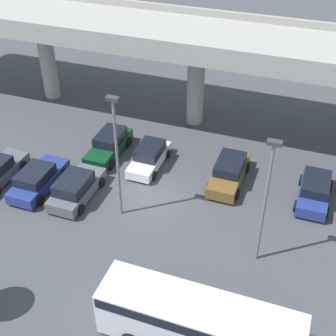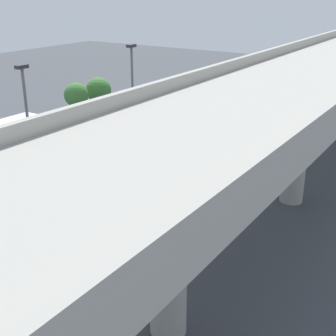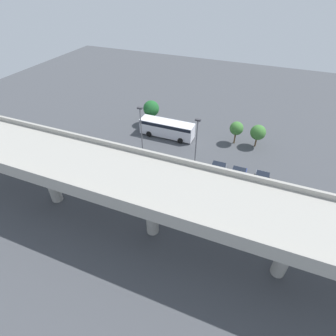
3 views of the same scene
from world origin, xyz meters
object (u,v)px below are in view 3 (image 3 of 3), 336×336
parked_car_0 (261,182)px  parked_car_2 (208,198)px  parked_car_1 (237,178)px  parked_car_3 (184,190)px  shuttle_bus (167,128)px  tree_front_centre (237,128)px  lamp_post_near_aisle (141,128)px  lamp_post_mid_lot (196,142)px  tree_front_right (151,109)px  parked_car_4 (143,179)px  parked_car_5 (107,169)px  tree_front_left (258,133)px  parked_car_7 (217,173)px  parked_car_6 (90,165)px

parked_car_0 → parked_car_2: size_ratio=1.01×
parked_car_1 → parked_car_3: (5.79, 4.80, -0.01)m
shuttle_bus → tree_front_centre: (-10.83, -2.13, 1.05)m
parked_car_2 → lamp_post_near_aisle: bearing=61.8°
lamp_post_mid_lot → tree_front_right: (11.10, -9.83, -1.62)m
shuttle_bus → tree_front_centre: bearing=-168.9°
shuttle_bus → lamp_post_near_aisle: (1.48, 6.10, 2.86)m
parked_car_4 → parked_car_5: bearing=89.6°
parked_car_5 → parked_car_1: bearing=-73.9°
lamp_post_near_aisle → tree_front_left: size_ratio=2.07×
lamp_post_near_aisle → tree_front_left: bearing=-151.3°
parked_car_4 → tree_front_left: 19.37m
parked_car_1 → parked_car_7: (2.76, 0.01, 0.03)m
parked_car_4 → shuttle_bus: 12.40m
parked_car_3 → lamp_post_near_aisle: 11.23m
lamp_post_near_aisle → tree_front_right: lamp_post_near_aisle is taller
parked_car_3 → parked_car_4: (5.58, 0.10, 0.04)m
parked_car_1 → tree_front_right: size_ratio=1.07×
parked_car_6 → parked_car_1: bearing=-75.8°
tree_front_left → tree_front_centre: 3.28m
parked_car_0 → tree_front_centre: bearing=-151.0°
parked_car_1 → parked_car_2: bearing=-27.1°
parked_car_0 → parked_car_5: bearing=-75.6°
parked_car_0 → parked_car_1: 3.00m
parked_car_1 → parked_car_5: (16.84, 4.87, 0.01)m
parked_car_6 → tree_front_centre: (-17.40, -14.42, 1.97)m
shuttle_bus → parked_car_7: bearing=144.2°
parked_car_7 → parked_car_6: bearing=-73.7°
parked_car_3 → lamp_post_mid_lot: 6.52m
parked_car_7 → tree_front_centre: 9.70m
parked_car_4 → tree_front_centre: (-9.23, -14.39, 1.92)m
lamp_post_near_aisle → parked_car_0: bearing=176.7°
parked_car_0 → parked_car_6: bearing=-77.1°
parked_car_1 → parked_car_3: size_ratio=1.09×
parked_car_0 → lamp_post_near_aisle: 17.88m
tree_front_left → tree_front_right: tree_front_right is taller
parked_car_5 → lamp_post_mid_lot: (-10.82, -5.27, 3.90)m
parked_car_6 → tree_front_left: tree_front_left is taller
parked_car_3 → tree_front_right: tree_front_right is taller
tree_front_left → tree_front_right: size_ratio=0.83×
parked_car_5 → shuttle_bus: shuttle_bus is taller
parked_car_3 → parked_car_5: (11.04, 0.06, 0.02)m
parked_car_4 → tree_front_left: (-12.49, -14.71, 1.73)m
parked_car_2 → shuttle_bus: bearing=39.8°
parked_car_4 → tree_front_left: tree_front_left is taller
parked_car_1 → parked_car_5: bearing=-73.9°
parked_car_6 → tree_front_right: 15.54m
lamp_post_mid_lot → parked_car_2: bearing=121.8°
parked_car_0 → parked_car_3: parked_car_0 is taller
parked_car_6 → parked_car_7: bearing=-73.7°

